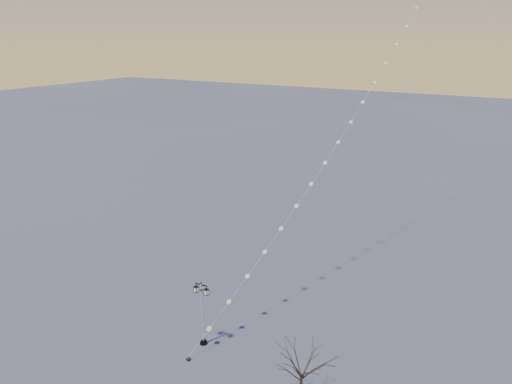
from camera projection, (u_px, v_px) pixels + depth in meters
The scene contains 4 objects.
ground at pixel (179, 380), 26.83m from camera, with size 300.00×300.00×0.00m, color #545555.
street_lamp at pixel (202, 310), 29.19m from camera, with size 1.13×0.50×4.46m.
bare_tree at pixel (302, 366), 24.27m from camera, with size 2.15×2.15×3.57m.
kite_train at pixel (388, 29), 39.67m from camera, with size 9.00×47.84×38.72m.
Camera 1 is at (14.80, -16.83, 18.83)m, focal length 32.72 mm.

